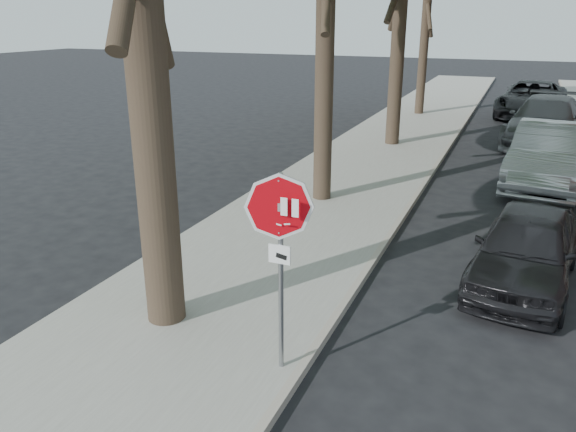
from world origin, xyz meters
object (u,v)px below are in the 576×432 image
at_px(stop_sign, 280,236).
at_px(car_d, 532,99).
at_px(car_b, 549,156).
at_px(car_c, 546,121).
at_px(car_a, 526,248).

distance_m(stop_sign, car_d, 22.84).
relative_size(stop_sign, car_b, 0.51).
distance_m(car_b, car_c, 5.74).
bearing_deg(car_b, car_c, 96.27).
xyz_separation_m(stop_sign, car_d, (2.81, 22.64, -1.14)).
bearing_deg(car_c, car_b, -82.09).
bearing_deg(car_d, car_c, -79.66).
bearing_deg(car_c, stop_sign, -93.38).
xyz_separation_m(car_a, car_b, (0.46, 6.73, 0.18)).
distance_m(car_c, car_d, 6.12).
relative_size(stop_sign, car_c, 0.45).
xyz_separation_m(stop_sign, car_b, (3.30, 10.80, -1.11)).
distance_m(car_a, car_d, 18.57).
distance_m(car_a, car_b, 6.75).
bearing_deg(car_c, car_d, 102.48).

